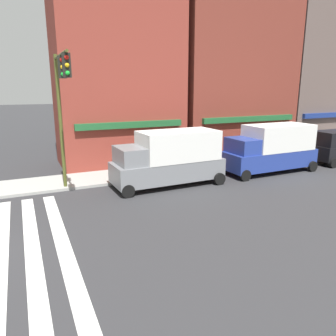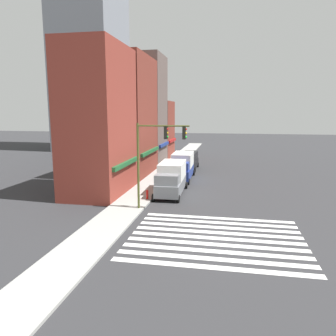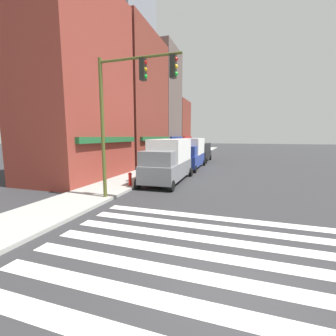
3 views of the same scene
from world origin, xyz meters
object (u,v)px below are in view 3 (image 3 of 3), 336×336
Objects in this scene: van_black at (201,151)px; fire_hydrant at (130,178)px; box_truck_grey at (168,160)px; traffic_signal at (127,100)px; box_truck_blue at (190,153)px; pedestrian_orange_vest at (171,157)px.

fire_hydrant is at bearing 175.18° from van_black.
box_truck_grey is 13.93m from van_black.
traffic_signal is 8.25× the size of fire_hydrant.
traffic_signal is 19.69m from van_black.
box_truck_grey is at bearing -3.10° from traffic_signal.
traffic_signal reaches higher than fire_hydrant.
traffic_signal reaches higher than box_truck_blue.
box_truck_blue is at bearing -178.96° from van_black.
traffic_signal is at bearing 175.36° from box_truck_grey.
box_truck_grey reaches higher than pedestrian_orange_vest.
fire_hydrant is at bearing 120.00° from pedestrian_orange_vest.
traffic_signal reaches higher than van_black.
box_truck_grey is at bearing 178.88° from box_truck_blue.
box_truck_grey reaches higher than van_black.
van_black is 5.98× the size of fire_hydrant.
fire_hydrant is (-2.65, 1.70, -0.97)m from box_truck_grey.
traffic_signal reaches higher than pedestrian_orange_vest.
fire_hydrant is (-16.57, 1.70, -0.67)m from van_black.
fire_hydrant is (-9.82, 1.70, -0.97)m from box_truck_blue.
pedestrian_orange_vest is (7.22, 2.03, -0.51)m from box_truck_grey.
van_black is (19.34, -0.29, -3.67)m from traffic_signal.
pedestrian_orange_vest is at bearing 14.13° from box_truck_grey.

